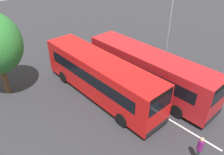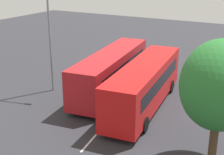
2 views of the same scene
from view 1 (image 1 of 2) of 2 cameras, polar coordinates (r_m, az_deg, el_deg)
name	(u,v)px [view 1 (image 1 of 2)]	position (r m, az deg, el deg)	size (l,w,h in m)	color
ground_plane	(123,92)	(18.68, 2.92, -3.73)	(77.00, 77.00, 0.00)	#2B2B30
bus_far_left	(100,76)	(17.35, -2.94, 0.37)	(11.67, 3.77, 3.28)	red
bus_center_left	(149,70)	(18.30, 9.31, 1.78)	(11.69, 3.94, 3.28)	#AD191E
pedestrian	(200,147)	(13.90, 21.37, -16.12)	(0.38, 0.38, 1.78)	#232833
street_lamp	(169,15)	(21.20, 14.32, 15.03)	(0.79, 2.77, 8.76)	gray
lane_stripe_outer_left	(123,92)	(18.68, 2.92, -3.72)	(16.56, 0.12, 0.01)	silver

